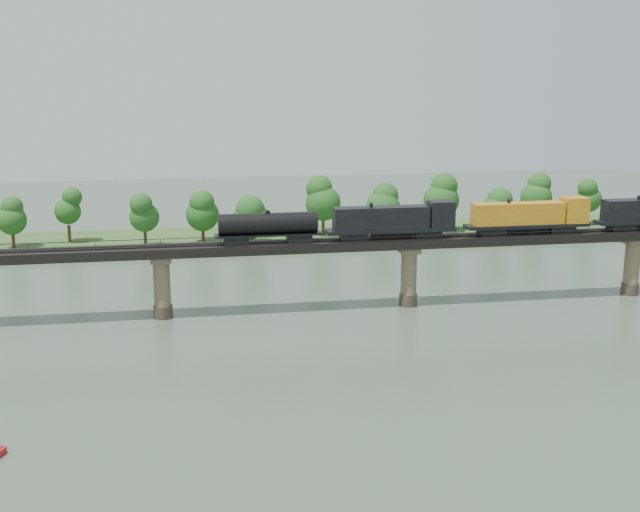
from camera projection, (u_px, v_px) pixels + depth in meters
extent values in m
plane|color=#3B4B3C|center=(471.00, 370.00, 104.45)|extent=(400.00, 400.00, 0.00)
cube|color=#2F4F1F|center=(343.00, 235.00, 185.87)|extent=(300.00, 24.00, 1.60)
cylinder|color=#473A2D|center=(163.00, 311.00, 126.39)|extent=(3.00, 3.00, 2.00)
cylinder|color=#78694F|center=(162.00, 284.00, 125.38)|extent=(2.60, 2.60, 9.00)
cube|color=#78694F|center=(161.00, 259.00, 124.47)|extent=(3.20, 3.20, 1.00)
cylinder|color=#473A2D|center=(408.00, 299.00, 133.03)|extent=(3.00, 3.00, 2.00)
cylinder|color=#78694F|center=(409.00, 273.00, 132.01)|extent=(2.60, 2.60, 9.00)
cube|color=#78694F|center=(409.00, 250.00, 131.11)|extent=(3.20, 3.20, 1.00)
cylinder|color=#473A2D|center=(630.00, 289.00, 139.66)|extent=(3.00, 3.00, 2.00)
cylinder|color=#78694F|center=(632.00, 264.00, 138.65)|extent=(2.60, 2.60, 9.00)
cube|color=#78694F|center=(634.00, 241.00, 137.75)|extent=(3.20, 3.20, 1.00)
cube|color=black|center=(410.00, 242.00, 130.83)|extent=(220.00, 5.00, 1.50)
cube|color=black|center=(411.00, 238.00, 129.92)|extent=(220.00, 0.12, 0.16)
cube|color=black|center=(408.00, 236.00, 131.36)|extent=(220.00, 0.12, 0.16)
cube|color=black|center=(414.00, 236.00, 128.20)|extent=(220.00, 0.10, 0.10)
cube|color=black|center=(406.00, 231.00, 132.81)|extent=(220.00, 0.10, 0.10)
cube|color=black|center=(414.00, 238.00, 128.28)|extent=(0.08, 0.08, 0.70)
cube|color=black|center=(406.00, 233.00, 132.89)|extent=(0.08, 0.08, 0.70)
cylinder|color=#382619|center=(13.00, 240.00, 168.50)|extent=(0.70, 0.70, 3.27)
sphere|color=#174B15|center=(12.00, 220.00, 167.52)|extent=(6.20, 6.20, 6.20)
sphere|color=#174B15|center=(10.00, 207.00, 166.90)|extent=(4.65, 4.65, 4.65)
cylinder|color=#382619|center=(69.00, 234.00, 174.38)|extent=(0.70, 0.70, 3.71)
sphere|color=#174B15|center=(68.00, 211.00, 173.27)|extent=(5.67, 5.67, 5.67)
sphere|color=#174B15|center=(67.00, 197.00, 172.57)|extent=(4.25, 4.25, 4.25)
cylinder|color=#382619|center=(145.00, 239.00, 169.59)|extent=(0.70, 0.70, 3.51)
sphere|color=#174B15|center=(144.00, 217.00, 168.53)|extent=(6.31, 6.31, 6.31)
sphere|color=#174B15|center=(144.00, 203.00, 167.87)|extent=(4.73, 4.73, 4.73)
cylinder|color=#382619|center=(203.00, 235.00, 174.05)|extent=(0.70, 0.70, 3.34)
sphere|color=#174B15|center=(202.00, 215.00, 173.05)|extent=(7.18, 7.18, 7.18)
sphere|color=#174B15|center=(202.00, 202.00, 172.42)|extent=(5.39, 5.39, 5.39)
cylinder|color=#382619|center=(251.00, 237.00, 173.22)|extent=(0.70, 0.70, 2.83)
sphere|color=#174B15|center=(251.00, 220.00, 172.37)|extent=(8.26, 8.26, 8.26)
sphere|color=#174B15|center=(251.00, 209.00, 171.84)|extent=(6.19, 6.19, 6.19)
cylinder|color=#382619|center=(323.00, 226.00, 182.18)|extent=(0.70, 0.70, 3.96)
sphere|color=#174B15|center=(323.00, 203.00, 180.99)|extent=(8.07, 8.07, 8.07)
sphere|color=#174B15|center=(323.00, 189.00, 180.24)|extent=(6.05, 6.05, 6.05)
cylinder|color=#382619|center=(383.00, 227.00, 183.04)|extent=(0.70, 0.70, 3.27)
sphere|color=#174B15|center=(383.00, 208.00, 182.06)|extent=(8.03, 8.03, 8.03)
sphere|color=#174B15|center=(383.00, 196.00, 181.44)|extent=(6.02, 6.02, 6.02)
cylinder|color=#382619|center=(440.00, 223.00, 186.43)|extent=(0.70, 0.70, 3.92)
sphere|color=#174B15|center=(441.00, 201.00, 185.25)|extent=(8.29, 8.29, 8.29)
sphere|color=#174B15|center=(442.00, 186.00, 184.51)|extent=(6.21, 6.21, 6.21)
cylinder|color=#382619|center=(496.00, 229.00, 181.66)|extent=(0.70, 0.70, 3.02)
sphere|color=#174B15|center=(497.00, 211.00, 180.75)|extent=(7.74, 7.74, 7.74)
sphere|color=#174B15|center=(498.00, 200.00, 180.19)|extent=(5.80, 5.80, 5.80)
cylinder|color=#382619|center=(535.00, 218.00, 192.10)|extent=(0.70, 0.70, 3.80)
sphere|color=#174B15|center=(536.00, 198.00, 190.96)|extent=(7.47, 7.47, 7.47)
sphere|color=#174B15|center=(537.00, 184.00, 190.24)|extent=(5.60, 5.60, 5.60)
cylinder|color=#382619|center=(587.00, 217.00, 194.63)|extent=(0.70, 0.70, 3.38)
sphere|color=#174B15|center=(589.00, 199.00, 193.62)|extent=(6.23, 6.23, 6.23)
sphere|color=#174B15|center=(589.00, 188.00, 192.98)|extent=(4.67, 4.67, 4.67)
cube|color=black|center=(621.00, 227.00, 136.73)|extent=(4.45, 2.67, 1.22)
cube|color=black|center=(560.00, 229.00, 134.88)|extent=(4.45, 2.67, 1.22)
cube|color=black|center=(491.00, 231.00, 132.85)|extent=(4.45, 2.67, 1.22)
cube|color=black|center=(526.00, 225.00, 133.69)|extent=(21.13, 3.34, 0.56)
cube|color=#C08A17|center=(518.00, 213.00, 132.95)|extent=(15.57, 3.00, 3.56)
cube|color=#C08A17|center=(574.00, 210.00, 134.54)|extent=(4.00, 3.34, 4.23)
cylinder|color=black|center=(526.00, 229.00, 133.83)|extent=(6.67, 1.56, 1.56)
cube|color=black|center=(427.00, 233.00, 131.01)|extent=(4.45, 2.67, 1.22)
cube|color=black|center=(354.00, 236.00, 128.98)|extent=(4.45, 2.67, 1.22)
cube|color=black|center=(391.00, 230.00, 129.82)|extent=(21.13, 3.34, 0.56)
cube|color=black|center=(381.00, 218.00, 129.08)|extent=(15.57, 3.00, 3.56)
cube|color=black|center=(441.00, 214.00, 130.66)|extent=(4.00, 3.34, 4.23)
cylinder|color=black|center=(391.00, 234.00, 129.95)|extent=(6.67, 1.56, 1.56)
cube|color=black|center=(299.00, 238.00, 127.50)|extent=(3.89, 2.45, 1.22)
cube|color=black|center=(236.00, 240.00, 125.84)|extent=(3.89, 2.45, 1.22)
cube|color=black|center=(268.00, 234.00, 126.51)|extent=(16.68, 2.67, 0.33)
cylinder|color=black|center=(268.00, 223.00, 126.11)|extent=(15.57, 3.34, 3.34)
cylinder|color=black|center=(268.00, 212.00, 125.71)|extent=(0.78, 0.78, 0.56)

